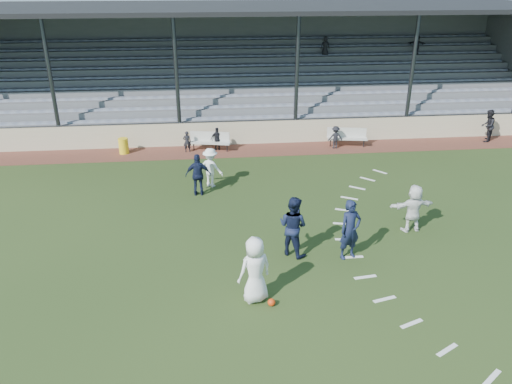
% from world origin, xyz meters
% --- Properties ---
extents(ground, '(90.00, 90.00, 0.00)m').
position_xyz_m(ground, '(0.00, 0.00, 0.00)').
color(ground, '#253716').
rests_on(ground, ground).
extents(cinder_track, '(34.00, 2.00, 0.02)m').
position_xyz_m(cinder_track, '(0.00, 10.50, 0.01)').
color(cinder_track, '#582D23').
rests_on(cinder_track, ground).
extents(retaining_wall, '(34.00, 0.18, 1.20)m').
position_xyz_m(retaining_wall, '(0.00, 11.55, 0.60)').
color(retaining_wall, beige).
rests_on(retaining_wall, ground).
extents(bench_left, '(2.04, 0.88, 0.95)m').
position_xyz_m(bench_left, '(-1.49, 10.67, 0.58)').
color(bench_left, beige).
rests_on(bench_left, cinder_track).
extents(bench_right, '(2.04, 0.79, 0.95)m').
position_xyz_m(bench_right, '(5.52, 10.62, 0.58)').
color(bench_right, beige).
rests_on(bench_right, cinder_track).
extents(trash_bin, '(0.48, 0.48, 0.77)m').
position_xyz_m(trash_bin, '(-5.76, 10.65, 0.40)').
color(trash_bin, yellow).
rests_on(trash_bin, cinder_track).
extents(football, '(0.21, 0.21, 0.21)m').
position_xyz_m(football, '(-0.05, -2.21, 0.11)').
color(football, red).
rests_on(football, ground).
extents(player_white_lead, '(1.11, 0.93, 1.95)m').
position_xyz_m(player_white_lead, '(-0.47, -1.89, 0.97)').
color(player_white_lead, white).
rests_on(player_white_lead, ground).
extents(player_navy_lead, '(0.83, 0.67, 1.98)m').
position_xyz_m(player_navy_lead, '(2.71, 0.03, 0.99)').
color(player_navy_lead, '#131B36').
rests_on(player_navy_lead, ground).
extents(player_navy_mid, '(1.23, 1.21, 2.01)m').
position_xyz_m(player_navy_mid, '(0.97, 0.43, 1.00)').
color(player_navy_mid, '#131B36').
rests_on(player_navy_mid, ground).
extents(player_white_wing, '(1.26, 1.08, 1.68)m').
position_xyz_m(player_white_wing, '(-1.53, 6.15, 0.84)').
color(player_white_wing, white).
rests_on(player_white_wing, ground).
extents(player_navy_wing, '(1.02, 0.43, 1.74)m').
position_xyz_m(player_navy_wing, '(-2.04, 5.34, 0.87)').
color(player_navy_wing, '#131B36').
rests_on(player_navy_wing, ground).
extents(player_white_back, '(1.65, 0.67, 1.73)m').
position_xyz_m(player_white_back, '(5.38, 1.56, 0.86)').
color(player_white_back, white).
rests_on(player_white_back, ground).
extents(official, '(1.02, 1.05, 1.70)m').
position_xyz_m(official, '(13.08, 10.64, 0.87)').
color(official, black).
rests_on(official, cinder_track).
extents(sub_left_near, '(0.41, 0.29, 1.07)m').
position_xyz_m(sub_left_near, '(-2.63, 10.54, 0.56)').
color(sub_left_near, black).
rests_on(sub_left_near, cinder_track).
extents(sub_left_far, '(0.71, 0.34, 1.17)m').
position_xyz_m(sub_left_far, '(-1.12, 10.69, 0.60)').
color(sub_left_far, black).
rests_on(sub_left_far, cinder_track).
extents(sub_right, '(0.75, 0.44, 1.16)m').
position_xyz_m(sub_right, '(4.85, 10.35, 0.60)').
color(sub_right, black).
rests_on(sub_right, cinder_track).
extents(grandstand, '(34.60, 9.00, 6.61)m').
position_xyz_m(grandstand, '(0.01, 16.26, 2.20)').
color(grandstand, slate).
rests_on(grandstand, ground).
extents(penalty_arc, '(3.89, 14.63, 0.01)m').
position_xyz_m(penalty_arc, '(4.12, 0.00, 0.01)').
color(penalty_arc, silver).
rests_on(penalty_arc, ground).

